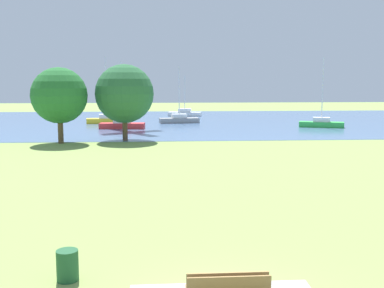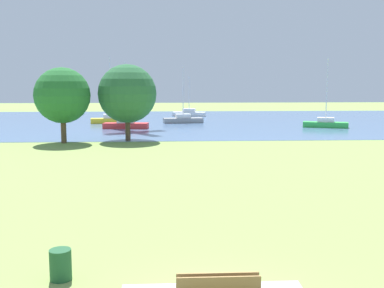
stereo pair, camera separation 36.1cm
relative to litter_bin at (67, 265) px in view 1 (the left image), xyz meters
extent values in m
plane|color=#7F994C|center=(3.83, 19.79, -0.40)|extent=(160.00, 160.00, 0.00)
cube|color=brown|center=(3.83, -2.11, 0.37)|extent=(1.80, 0.05, 0.44)
cube|color=brown|center=(3.83, -2.32, 0.37)|extent=(1.80, 0.05, 0.44)
cylinder|color=#1E512D|center=(0.00, 0.00, 0.00)|extent=(0.56, 0.56, 0.80)
cube|color=#51719D|center=(3.83, 47.79, -0.39)|extent=(140.00, 40.00, 0.02)
cube|color=red|center=(-1.67, 38.95, -0.08)|extent=(4.91, 1.92, 0.60)
cube|color=white|center=(-1.67, 38.95, 0.47)|extent=(1.89, 1.26, 0.50)
cylinder|color=silver|center=(-1.67, 38.95, 3.47)|extent=(0.10, 0.10, 6.51)
cube|color=green|center=(20.28, 38.91, -0.08)|extent=(5.02, 3.03, 0.60)
cube|color=white|center=(20.28, 38.91, 0.47)|extent=(2.07, 1.64, 0.50)
cylinder|color=silver|center=(20.28, 38.91, 3.77)|extent=(0.10, 0.10, 7.09)
cube|color=gray|center=(4.76, 45.45, -0.08)|extent=(4.97, 2.19, 0.60)
cube|color=white|center=(4.76, 45.45, 0.47)|extent=(1.94, 1.35, 0.50)
cylinder|color=silver|center=(4.76, 45.45, 3.38)|extent=(0.10, 0.10, 6.32)
cube|color=yellow|center=(-4.06, 45.61, -0.08)|extent=(4.96, 2.12, 0.60)
cube|color=white|center=(-4.06, 45.61, 0.47)|extent=(1.93, 1.33, 0.50)
cylinder|color=silver|center=(-4.06, 45.61, 3.92)|extent=(0.10, 0.10, 7.40)
cube|color=white|center=(6.02, 56.54, -0.08)|extent=(5.01, 2.46, 0.60)
cube|color=white|center=(6.02, 56.54, 0.47)|extent=(1.99, 1.45, 0.50)
cylinder|color=silver|center=(6.02, 56.54, 2.87)|extent=(0.10, 0.10, 5.30)
cylinder|color=brown|center=(-5.78, 27.28, 0.77)|extent=(0.44, 0.44, 2.33)
sphere|color=#25692E|center=(-5.78, 27.28, 3.54)|extent=(4.57, 4.57, 4.57)
cylinder|color=brown|center=(-0.60, 28.65, 0.74)|extent=(0.44, 0.44, 2.28)
sphere|color=#2A6137|center=(-0.60, 28.65, 3.63)|extent=(5.00, 5.00, 5.00)
camera|label=1|loc=(2.40, -11.64, 4.68)|focal=43.74mm
camera|label=2|loc=(2.76, -11.67, 4.68)|focal=43.74mm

